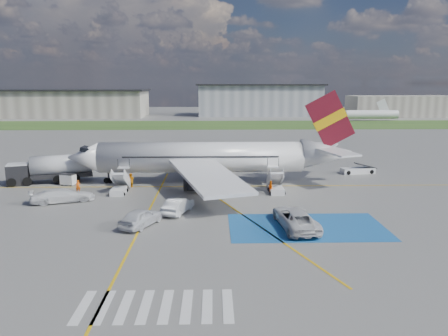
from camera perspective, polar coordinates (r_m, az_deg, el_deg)
The scene contains 23 objects.
ground at distance 43.36m, azimuth -3.47°, elevation -6.10°, with size 400.00×400.00×0.00m, color #60605E.
grass_strip at distance 137.02m, azimuth -2.07°, elevation 5.66°, with size 400.00×30.00×0.01m, color #2D4C1E.
taxiway_line_main at distance 54.94m, azimuth -3.03°, elevation -2.41°, with size 120.00×0.20×0.01m, color gold.
taxiway_line_cross at distance 34.54m, azimuth -12.55°, elevation -10.90°, with size 0.20×60.00×0.01m, color gold.
taxiway_line_diag at distance 54.94m, azimuth -3.03°, elevation -2.41°, with size 0.20×60.00×0.01m, color gold.
staging_box at distance 40.40m, azimuth 10.77°, elevation -7.56°, with size 14.00×8.00×0.01m, color #195597.
crosswalk at distance 26.87m, azimuth -8.92°, elevation -17.42°, with size 9.00×4.00×0.01m.
terminal_west at distance 180.69m, azimuth -19.84°, elevation 7.90°, with size 60.00×22.00×10.00m, color gray.
terminal_centre at distance 177.50m, azimuth 4.61°, elevation 8.79°, with size 48.00×18.00×12.00m, color gray.
terminal_east at distance 184.84m, azimuth 22.20°, elevation 7.48°, with size 40.00×16.00×8.00m, color gray.
airliner at distance 56.20m, azimuth -1.48°, elevation 1.43°, with size 36.81×32.95×11.92m.
airstairs_fwd at distance 52.75m, azimuth -13.52°, elevation -2.59°, with size 1.90×5.20×3.60m.
airstairs_aft at distance 52.09m, azimuth 6.81°, elevation -2.53°, with size 1.90×5.20×3.60m.
fuel_tanker at distance 61.18m, azimuth -21.63°, elevation -0.38°, with size 10.67×5.71×3.53m.
gpu_cart at distance 58.82m, azimuth -19.68°, elevation -1.50°, with size 2.00×1.57×1.47m.
belt_loader at distance 65.64m, azimuth 17.09°, elevation -0.34°, with size 5.29×2.59×1.53m.
car_silver_a at distance 40.38m, azimuth -10.82°, elevation -6.34°, with size 1.98×4.91×1.67m, color silver.
car_silver_b at distance 43.88m, azimuth -6.02°, elevation -4.87°, with size 1.65×4.73×1.56m, color silver.
van_white_a at distance 39.90m, azimuth 9.30°, elevation -6.05°, with size 2.78×6.04×2.26m, color silver.
van_white_b at distance 50.59m, azimuth -20.34°, elevation -3.13°, with size 2.04×5.01×1.96m, color silver.
crew_fwd at distance 54.41m, azimuth -18.51°, elevation -2.29°, with size 0.56×0.37×1.53m, color #E7560C.
crew_nose at distance 55.38m, azimuth -12.07°, elevation -1.59°, with size 0.87×0.68×1.79m, color orange.
crew_aft at distance 51.09m, azimuth 6.13°, elevation -2.56°, with size 0.95×0.40×1.62m, color orange.
Camera 1 is at (1.61, -41.42, 12.73)m, focal length 35.00 mm.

